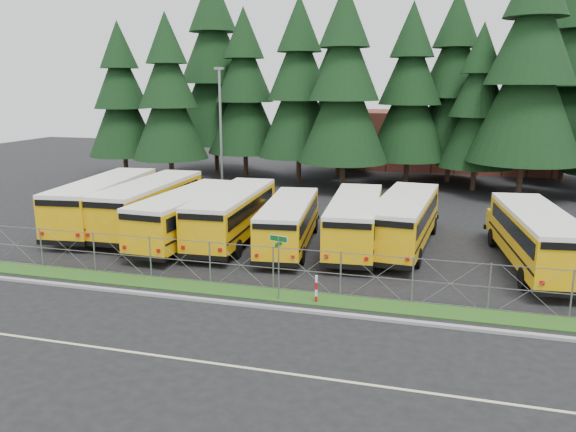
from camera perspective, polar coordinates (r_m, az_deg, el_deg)
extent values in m
plane|color=black|center=(25.75, 1.30, -6.92)|extent=(120.00, 120.00, 0.00)
cube|color=gray|center=(22.94, -0.61, -9.36)|extent=(50.00, 0.25, 0.12)
cube|color=#183F12|center=(24.20, 0.31, -8.20)|extent=(50.00, 1.40, 0.06)
cube|color=beige|center=(18.75, -4.87, -15.03)|extent=(50.00, 0.12, 0.01)
cube|color=brown|center=(63.73, 15.57, 7.47)|extent=(22.00, 10.00, 6.00)
cylinder|color=gray|center=(23.48, -0.96, -5.33)|extent=(0.06, 0.06, 2.80)
cube|color=#0B5117|center=(23.10, -0.97, -2.32)|extent=(0.78, 0.21, 0.22)
cube|color=white|center=(23.10, -0.97, -2.32)|extent=(0.82, 0.22, 0.26)
cube|color=#0B5117|center=(23.17, -0.97, -2.89)|extent=(0.15, 0.54, 0.18)
cylinder|color=#B20C0C|center=(23.44, 2.89, -7.45)|extent=(0.11, 0.11, 1.20)
cylinder|color=gray|center=(44.45, -6.83, 8.15)|extent=(0.20, 0.20, 10.00)
cube|color=gray|center=(44.29, -7.01, 14.66)|extent=(0.70, 0.35, 0.18)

